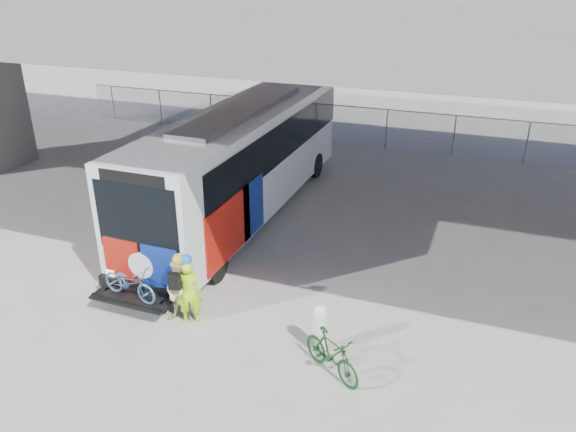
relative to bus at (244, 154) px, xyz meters
The scene contains 8 objects.
ground 4.22m from the bus, 56.83° to the right, with size 160.00×160.00×0.00m, color #9E9991.
bus is the anchor object (origin of this frame).
overpass 4.96m from the bus, 25.18° to the left, with size 40.00×16.00×7.95m.
chainlink_fence 9.19m from the bus, 77.39° to the left, with size 30.00×0.06×30.00m.
bollard 8.01m from the bus, 53.52° to the right, with size 0.31×0.31×1.20m.
cyclist_hivis 6.62m from the bus, 77.02° to the right, with size 0.71×0.61×1.81m.
cyclist_tan 6.63m from the bus, 78.57° to the right, with size 0.90×0.76×1.82m.
bike_parked 8.82m from the bus, 53.49° to the right, with size 0.47×1.66×1.00m, color #133E17.
Camera 1 is at (5.62, -12.97, 7.88)m, focal length 35.00 mm.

